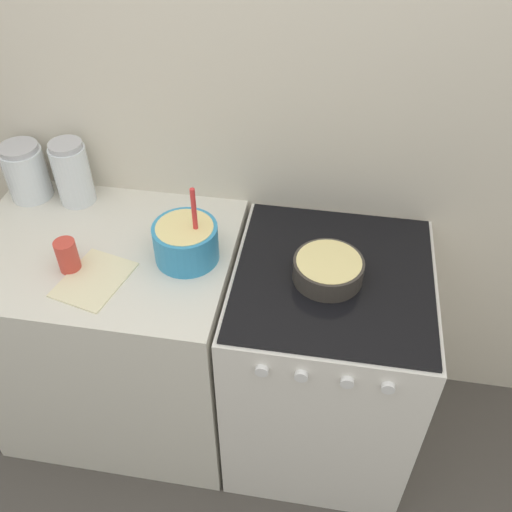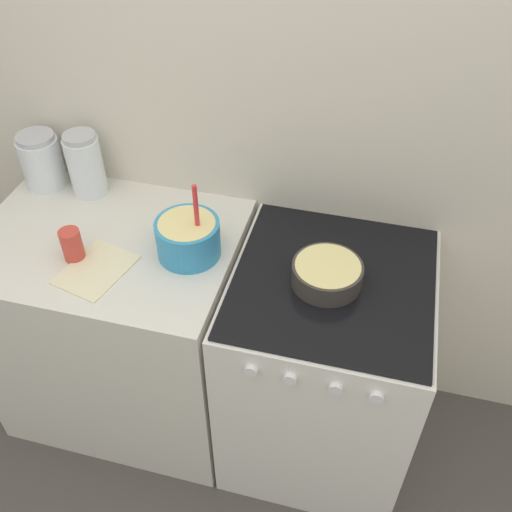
{
  "view_description": "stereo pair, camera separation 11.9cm",
  "coord_description": "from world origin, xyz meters",
  "px_view_note": "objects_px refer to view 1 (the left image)",
  "views": [
    {
      "loc": [
        0.31,
        -1.0,
        2.2
      ],
      "look_at": [
        0.09,
        0.34,
        0.97
      ],
      "focal_mm": 40.0,
      "sensor_mm": 36.0,
      "label": 1
    },
    {
      "loc": [
        0.43,
        -0.97,
        2.2
      ],
      "look_at": [
        0.09,
        0.34,
        0.97
      ],
      "focal_mm": 40.0,
      "sensor_mm": 36.0,
      "label": 2
    }
  ],
  "objects_px": {
    "mixing_bowl": "(186,240)",
    "baking_pan": "(328,269)",
    "storage_jar_middle": "(73,177)",
    "storage_jar_left": "(27,175)",
    "stove": "(323,362)",
    "tin_can": "(67,256)"
  },
  "relations": [
    {
      "from": "stove",
      "to": "mixing_bowl",
      "type": "relative_size",
      "value": 3.24
    },
    {
      "from": "storage_jar_middle",
      "to": "tin_can",
      "type": "xyz_separation_m",
      "value": [
        0.12,
        -0.36,
        -0.05
      ]
    },
    {
      "from": "storage_jar_left",
      "to": "storage_jar_middle",
      "type": "distance_m",
      "value": 0.18
    },
    {
      "from": "stove",
      "to": "storage_jar_middle",
      "type": "distance_m",
      "value": 1.15
    },
    {
      "from": "storage_jar_left",
      "to": "storage_jar_middle",
      "type": "xyz_separation_m",
      "value": [
        0.18,
        0.0,
        0.01
      ]
    },
    {
      "from": "stove",
      "to": "baking_pan",
      "type": "relative_size",
      "value": 4.08
    },
    {
      "from": "mixing_bowl",
      "to": "storage_jar_middle",
      "type": "relative_size",
      "value": 1.16
    },
    {
      "from": "stove",
      "to": "baking_pan",
      "type": "distance_m",
      "value": 0.5
    },
    {
      "from": "mixing_bowl",
      "to": "storage_jar_left",
      "type": "height_order",
      "value": "mixing_bowl"
    },
    {
      "from": "stove",
      "to": "tin_can",
      "type": "distance_m",
      "value": 1.0
    },
    {
      "from": "mixing_bowl",
      "to": "storage_jar_middle",
      "type": "height_order",
      "value": "mixing_bowl"
    },
    {
      "from": "tin_can",
      "to": "storage_jar_middle",
      "type": "bearing_deg",
      "value": 108.48
    },
    {
      "from": "mixing_bowl",
      "to": "storage_jar_left",
      "type": "bearing_deg",
      "value": 159.88
    },
    {
      "from": "mixing_bowl",
      "to": "storage_jar_left",
      "type": "distance_m",
      "value": 0.71
    },
    {
      "from": "baking_pan",
      "to": "storage_jar_middle",
      "type": "height_order",
      "value": "storage_jar_middle"
    },
    {
      "from": "baking_pan",
      "to": "mixing_bowl",
      "type": "bearing_deg",
      "value": 177.19
    },
    {
      "from": "tin_can",
      "to": "baking_pan",
      "type": "bearing_deg",
      "value": 6.38
    },
    {
      "from": "mixing_bowl",
      "to": "storage_jar_middle",
      "type": "distance_m",
      "value": 0.54
    },
    {
      "from": "stove",
      "to": "storage_jar_middle",
      "type": "height_order",
      "value": "storage_jar_middle"
    },
    {
      "from": "mixing_bowl",
      "to": "tin_can",
      "type": "bearing_deg",
      "value": -162.27
    },
    {
      "from": "mixing_bowl",
      "to": "baking_pan",
      "type": "bearing_deg",
      "value": -2.81
    },
    {
      "from": "baking_pan",
      "to": "storage_jar_middle",
      "type": "xyz_separation_m",
      "value": [
        -0.95,
        0.27,
        0.06
      ]
    }
  ]
}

